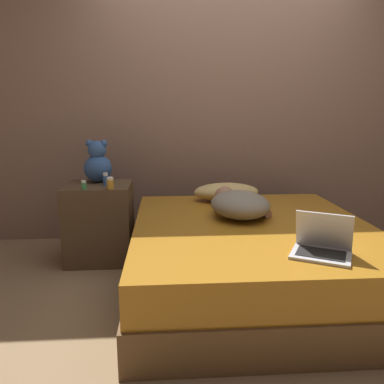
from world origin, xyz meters
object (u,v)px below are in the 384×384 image
Objects in this scene: teddy_bear at (98,164)px; bottle_amber at (110,183)px; laptop at (322,245)px; pillow at (226,192)px; bottle_green at (84,185)px; person_lying at (239,204)px; bottle_blue at (106,179)px.

bottle_amber is (0.14, -0.31, -0.11)m from teddy_bear.
teddy_bear is (-1.41, 1.32, 0.28)m from laptop.
bottle_green reaches higher than pillow.
teddy_bear reaches higher than pillow.
bottle_amber reaches higher than laptop.
pillow is 6.01× the size of bottle_amber.
bottle_amber is at bearing -164.31° from pillow.
bottle_green is 0.20m from bottle_amber.
laptop is 1.95m from teddy_bear.
bottle_amber is at bearing 155.40° from person_lying.
bottle_green is (-1.15, -0.27, 0.13)m from pillow.
teddy_bear is at bearing 142.72° from person_lying.
bottle_green is at bearing -100.33° from teddy_bear.
teddy_bear is 3.83× the size of bottle_amber.
bottle_blue is at bearing 111.15° from bottle_amber.
laptop is 1.06× the size of teddy_bear.
bottle_amber is (-0.95, -0.27, 0.14)m from pillow.
bottle_amber is at bearing -68.85° from bottle_blue.
bottle_amber reaches higher than person_lying.
laptop is at bearing -80.50° from person_lying.
bottle_amber is at bearing -65.16° from teddy_bear.
teddy_bear is at bearing 114.84° from bottle_amber.
person_lying is 1.90× the size of teddy_bear.
laptop is at bearing -34.53° from bottle_green.
pillow is at bearing 6.48° from bottle_blue.
teddy_bear is at bearing 118.22° from bottle_blue.
person_lying is (0.01, -0.49, 0.02)m from pillow.
bottle_green is 0.77× the size of bottle_amber.
pillow is 1.48× the size of laptop.
person_lying is 7.28× the size of bottle_amber.
person_lying is 9.49× the size of bottle_green.
person_lying is 0.85m from laptop.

